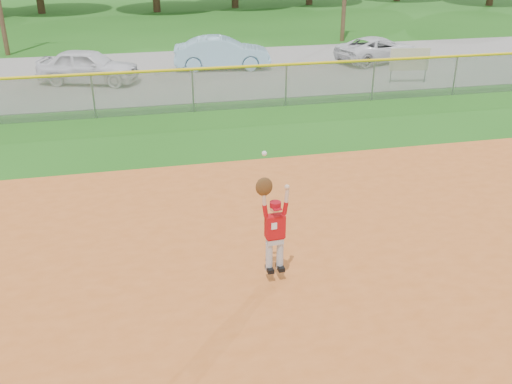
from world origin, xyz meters
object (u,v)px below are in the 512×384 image
car_blue (222,53)px  sponsor_sign (409,60)px  car_white_a (88,66)px  ballplayer (273,225)px  car_white_b (378,49)px

car_blue → sponsor_sign: 8.25m
car_blue → sponsor_sign: size_ratio=2.67×
car_white_a → car_blue: 5.99m
car_blue → sponsor_sign: bearing=-114.2°
car_blue → ballplayer: 17.37m
car_blue → car_white_b: car_blue is taller
car_white_b → ballplayer: ballplayer is taller
car_white_a → sponsor_sign: sponsor_sign is taller
sponsor_sign → car_white_b: bearing=83.2°
car_white_a → ballplayer: size_ratio=1.77×
sponsor_sign → car_blue: bearing=148.5°
car_white_b → car_blue: bearing=71.3°
car_white_b → ballplayer: 19.55m
car_white_a → car_white_b: size_ratio=0.96×
car_blue → car_white_b: (7.52, -0.19, -0.12)m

